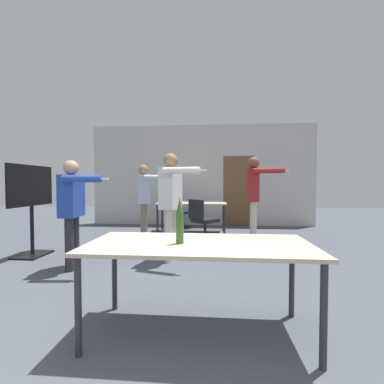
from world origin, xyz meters
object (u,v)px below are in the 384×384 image
person_right_polo (254,191)px  office_chair_mid_tucked (181,213)px  tv_screen (31,200)px  office_chair_far_left (202,222)px  person_left_plaid (73,204)px  person_center_tall (144,195)px  beer_bottle (180,222)px  person_far_watching (172,196)px

person_right_polo → office_chair_mid_tucked: (-1.75, 1.64, -0.67)m
tv_screen → office_chair_far_left: bearing=-64.4°
person_left_plaid → person_right_polo: bearing=118.6°
person_right_polo → person_left_plaid: (-2.88, -1.89, -0.14)m
person_left_plaid → person_center_tall: size_ratio=0.95×
tv_screen → person_left_plaid: 1.24m
person_center_tall → office_chair_far_left: person_center_tall is taller
person_center_tall → person_right_polo: bearing=67.4°
person_left_plaid → beer_bottle: size_ratio=4.20×
person_right_polo → office_chair_far_left: (-1.09, 0.09, -0.68)m
beer_bottle → tv_screen: bearing=143.4°
beer_bottle → office_chair_far_left: bearing=89.2°
person_far_watching → beer_bottle: 2.07m
office_chair_far_left → person_center_tall: bearing=-138.3°
person_far_watching → office_chair_far_left: bearing=176.9°
tv_screen → person_far_watching: person_far_watching is taller
office_chair_far_left → person_left_plaid: bearing=-85.6°
person_right_polo → office_chair_far_left: size_ratio=1.99×
person_left_plaid → beer_bottle: bearing=44.8°
person_right_polo → office_chair_mid_tucked: bearing=-122.7°
person_far_watching → beer_bottle: size_ratio=4.60×
tv_screen → person_center_tall: (1.57, 1.49, 0.04)m
tv_screen → person_center_tall: person_center_tall is taller
tv_screen → beer_bottle: tv_screen is taller
person_right_polo → person_left_plaid: 3.45m
tv_screen → office_chair_far_left: 3.24m
person_center_tall → office_chair_mid_tucked: person_center_tall is taller
tv_screen → person_right_polo: person_right_polo is taller
person_right_polo → person_left_plaid: size_ratio=1.14×
person_far_watching → person_left_plaid: bearing=-54.4°
person_far_watching → beer_bottle: person_far_watching is taller
tv_screen → beer_bottle: 3.52m
office_chair_far_left → tv_screen: bearing=-107.9°
person_left_plaid → person_far_watching: bearing=107.0°
office_chair_mid_tucked → tv_screen: bearing=-72.1°
tv_screen → office_chair_far_left: tv_screen is taller
person_far_watching → person_right_polo: (1.53, 1.36, 0.05)m
tv_screen → person_center_tall: 2.16m
person_left_plaid → person_center_tall: (0.49, 2.10, 0.04)m
person_far_watching → office_chair_mid_tucked: size_ratio=1.90×
office_chair_far_left → person_far_watching: bearing=-60.4°
person_far_watching → tv_screen: bearing=-77.8°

